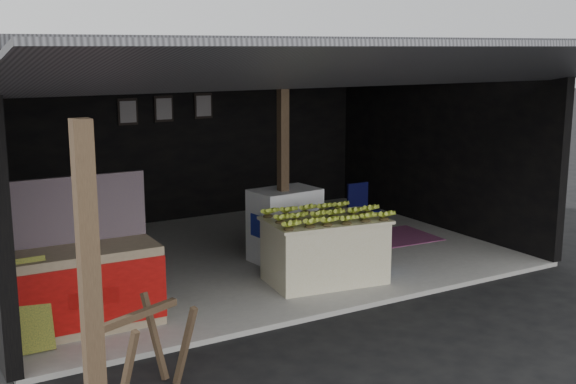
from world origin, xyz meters
TOP-DOWN VIEW (x-y plane):
  - ground at (0.00, 0.00)m, footprint 80.00×80.00m
  - concrete_slab at (0.00, 2.50)m, footprint 7.00×5.00m
  - shophouse at (0.00, 2.82)m, footprint 7.40×7.29m
  - banana_table at (0.33, 0.92)m, footprint 1.56×1.08m
  - banana_pile at (0.33, 0.92)m, footprint 1.43×0.97m
  - white_crate at (0.36, 1.96)m, footprint 0.94×0.68m
  - neighbor_stall at (-2.62, 0.93)m, footprint 1.51×0.70m
  - green_signboard at (-3.34, 0.61)m, footprint 0.60×0.27m
  - sawhorse at (-2.60, -0.73)m, footprint 0.89×0.88m
  - water_barrel at (1.12, 0.98)m, footprint 0.34×0.34m
  - plastic_chair at (2.07, 2.55)m, footprint 0.38×0.38m
  - magenta_rug at (2.25, 2.15)m, footprint 1.55×1.08m
  - picture_frames at (-0.17, 4.89)m, footprint 1.62×0.04m

SIDE VIEW (x-z plane):
  - ground at x=0.00m, z-range 0.00..0.00m
  - concrete_slab at x=0.00m, z-range 0.00..0.06m
  - magenta_rug at x=2.25m, z-range 0.06..0.07m
  - water_barrel at x=1.12m, z-range 0.06..0.56m
  - banana_table at x=0.33m, z-range 0.06..0.86m
  - sawhorse at x=-2.60m, z-range 0.10..0.87m
  - green_signboard at x=-3.34m, z-range 0.07..0.96m
  - plastic_chair at x=2.07m, z-range 0.13..0.92m
  - neighbor_stall at x=-2.62m, z-range -0.25..1.30m
  - white_crate at x=0.36m, z-range 0.06..1.04m
  - banana_pile at x=0.33m, z-range 0.86..1.02m
  - picture_frames at x=-0.17m, z-range 1.70..2.16m
  - shophouse at x=0.00m, z-range 0.59..3.61m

